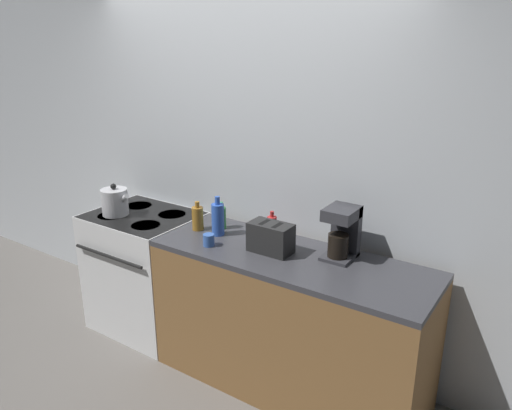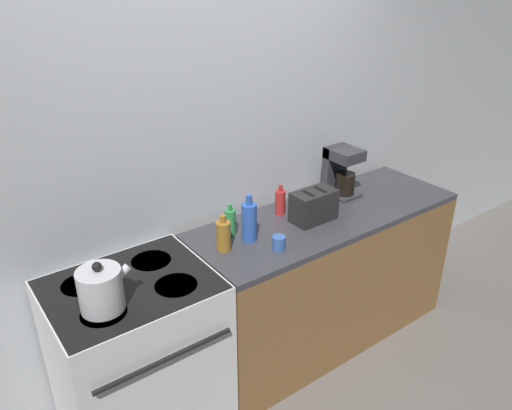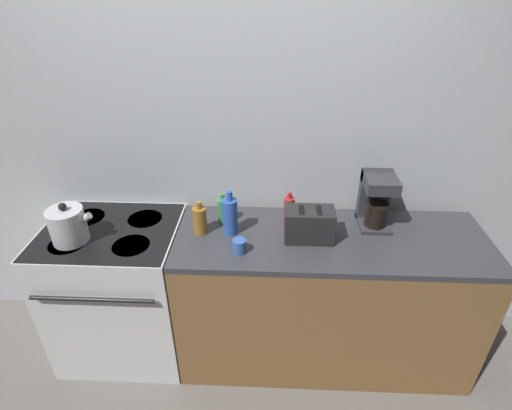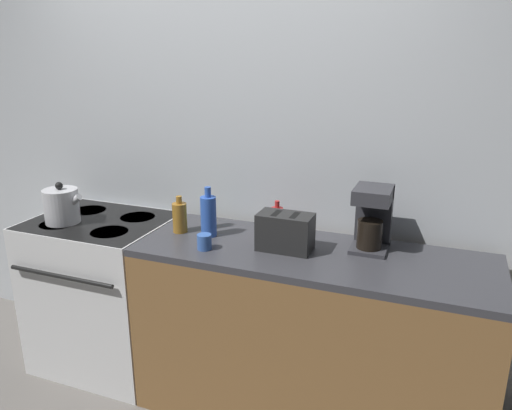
{
  "view_description": "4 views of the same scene",
  "coord_description": "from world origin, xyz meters",
  "views": [
    {
      "loc": [
        2.0,
        -2.11,
        2.22
      ],
      "look_at": [
        0.33,
        0.38,
        1.19
      ],
      "focal_mm": 35.0,
      "sensor_mm": 36.0,
      "label": 1
    },
    {
      "loc": [
        -1.34,
        -1.63,
        2.33
      ],
      "look_at": [
        0.14,
        0.39,
        1.1
      ],
      "focal_mm": 35.0,
      "sensor_mm": 36.0,
      "label": 2
    },
    {
      "loc": [
        0.28,
        -1.54,
        2.26
      ],
      "look_at": [
        0.2,
        0.36,
        1.11
      ],
      "focal_mm": 28.0,
      "sensor_mm": 36.0,
      "label": 3
    },
    {
      "loc": [
        1.2,
        -1.91,
        1.9
      ],
      "look_at": [
        0.31,
        0.38,
        1.13
      ],
      "focal_mm": 35.0,
      "sensor_mm": 36.0,
      "label": 4
    }
  ],
  "objects": [
    {
      "name": "bottle_amber",
      "position": [
        -0.12,
        0.33,
        1.02
      ],
      "size": [
        0.08,
        0.08,
        0.2
      ],
      "color": "#9E6B23",
      "rests_on": "counter_block"
    },
    {
      "name": "kettle",
      "position": [
        -0.83,
        0.22,
        1.04
      ],
      "size": [
        0.25,
        0.19,
        0.24
      ],
      "color": "silver",
      "rests_on": "stove"
    },
    {
      "name": "bottle_red",
      "position": [
        0.39,
        0.48,
        1.02
      ],
      "size": [
        0.06,
        0.06,
        0.19
      ],
      "color": "#B72828",
      "rests_on": "counter_block"
    },
    {
      "name": "bottle_blue",
      "position": [
        0.05,
        0.33,
        1.05
      ],
      "size": [
        0.08,
        0.08,
        0.27
      ],
      "color": "#2D56B7",
      "rests_on": "counter_block"
    },
    {
      "name": "coffee_maker",
      "position": [
        0.89,
        0.48,
        1.11
      ],
      "size": [
        0.18,
        0.22,
        0.32
      ],
      "color": "#333338",
      "rests_on": "counter_block"
    },
    {
      "name": "cup_blue",
      "position": [
        0.12,
        0.15,
        0.98
      ],
      "size": [
        0.07,
        0.07,
        0.08
      ],
      "color": "#3860B2",
      "rests_on": "counter_block"
    },
    {
      "name": "counter_block",
      "position": [
        0.63,
        0.31,
        0.47
      ],
      "size": [
        1.77,
        0.62,
        0.94
      ],
      "color": "brown",
      "rests_on": "ground_plane"
    },
    {
      "name": "wall_back",
      "position": [
        0.0,
        0.7,
        1.3
      ],
      "size": [
        8.0,
        0.05,
        2.6
      ],
      "color": "silver",
      "rests_on": "ground_plane"
    },
    {
      "name": "toaster",
      "position": [
        0.49,
        0.3,
        1.03
      ],
      "size": [
        0.27,
        0.15,
        0.19
      ],
      "color": "black",
      "rests_on": "counter_block"
    },
    {
      "name": "stove",
      "position": [
        -0.66,
        0.32,
        0.48
      ],
      "size": [
        0.79,
        0.68,
        0.94
      ],
      "color": "silver",
      "rests_on": "ground_plane"
    },
    {
      "name": "bottle_green",
      "position": [
        -0.0,
        0.44,
        1.02
      ],
      "size": [
        0.06,
        0.06,
        0.19
      ],
      "color": "#338C47",
      "rests_on": "counter_block"
    }
  ]
}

